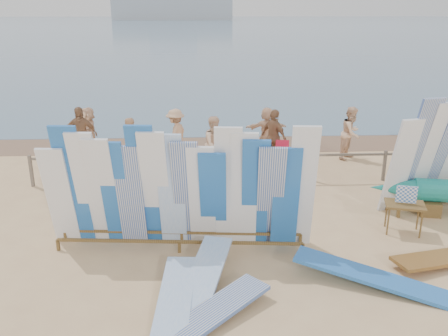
{
  "coord_description": "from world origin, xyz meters",
  "views": [
    {
      "loc": [
        -1.2,
        -9.68,
        4.78
      ],
      "look_at": [
        -0.7,
        1.21,
        1.06
      ],
      "focal_mm": 38.0,
      "sensor_mm": 36.0,
      "label": 1
    }
  ],
  "objects_px": {
    "flat_board_d": "(368,285)",
    "flat_board_e": "(202,327)",
    "beachgoer_1": "(132,144)",
    "beachgoer_5": "(267,129)",
    "vendor_table": "(403,217)",
    "beach_chair_right": "(248,162)",
    "beachgoer_3": "(176,134)",
    "beachgoer_4": "(274,137)",
    "flat_board_a": "(174,314)",
    "stroller": "(282,161)",
    "beach_chair_left": "(230,163)",
    "beachgoer_extra_1": "(80,135)",
    "beachgoer_2": "(215,145)",
    "beachgoer_8": "(351,133)",
    "beachgoer_11": "(89,130)",
    "side_surfboard_rack": "(435,160)",
    "main_surfboard_rack": "(179,194)"
  },
  "relations": [
    {
      "from": "flat_board_d",
      "to": "flat_board_e",
      "type": "bearing_deg",
      "value": 135.0
    },
    {
      "from": "beachgoer_1",
      "to": "beachgoer_5",
      "type": "distance_m",
      "value": 4.75
    },
    {
      "from": "vendor_table",
      "to": "beach_chair_right",
      "type": "bearing_deg",
      "value": 139.43
    },
    {
      "from": "beachgoer_3",
      "to": "beachgoer_4",
      "type": "distance_m",
      "value": 3.2
    },
    {
      "from": "flat_board_a",
      "to": "stroller",
      "type": "height_order",
      "value": "stroller"
    },
    {
      "from": "beach_chair_left",
      "to": "flat_board_e",
      "type": "bearing_deg",
      "value": -86.34
    },
    {
      "from": "beachgoer_extra_1",
      "to": "beachgoer_2",
      "type": "bearing_deg",
      "value": -14.38
    },
    {
      "from": "vendor_table",
      "to": "beachgoer_extra_1",
      "type": "distance_m",
      "value": 9.95
    },
    {
      "from": "flat_board_a",
      "to": "beachgoer_extra_1",
      "type": "distance_m",
      "value": 8.92
    },
    {
      "from": "beachgoer_1",
      "to": "beachgoer_extra_1",
      "type": "relative_size",
      "value": 0.91
    },
    {
      "from": "flat_board_e",
      "to": "beachgoer_5",
      "type": "relative_size",
      "value": 1.74
    },
    {
      "from": "beach_chair_left",
      "to": "beachgoer_8",
      "type": "height_order",
      "value": "beachgoer_8"
    },
    {
      "from": "stroller",
      "to": "beachgoer_8",
      "type": "distance_m",
      "value": 2.89
    },
    {
      "from": "beachgoer_11",
      "to": "beachgoer_3",
      "type": "distance_m",
      "value": 3.16
    },
    {
      "from": "beachgoer_extra_1",
      "to": "beachgoer_3",
      "type": "distance_m",
      "value": 3.02
    },
    {
      "from": "side_surfboard_rack",
      "to": "stroller",
      "type": "xyz_separation_m",
      "value": [
        -3.23,
        2.85,
        -0.91
      ]
    },
    {
      "from": "side_surfboard_rack",
      "to": "beach_chair_right",
      "type": "height_order",
      "value": "side_surfboard_rack"
    },
    {
      "from": "flat_board_e",
      "to": "flat_board_a",
      "type": "bearing_deg",
      "value": -169.84
    },
    {
      "from": "flat_board_a",
      "to": "beachgoer_1",
      "type": "xyz_separation_m",
      "value": [
        -1.64,
        7.31,
        0.83
      ]
    },
    {
      "from": "beachgoer_5",
      "to": "beachgoer_3",
      "type": "distance_m",
      "value": 3.19
    },
    {
      "from": "flat_board_d",
      "to": "beachgoer_11",
      "type": "xyz_separation_m",
      "value": [
        -6.85,
        8.66,
        0.79
      ]
    },
    {
      "from": "main_surfboard_rack",
      "to": "beachgoer_8",
      "type": "bearing_deg",
      "value": 52.75
    },
    {
      "from": "flat_board_e",
      "to": "flat_board_d",
      "type": "xyz_separation_m",
      "value": [
        3.01,
        1.04,
        0.0
      ]
    },
    {
      "from": "flat_board_e",
      "to": "flat_board_a",
      "type": "distance_m",
      "value": 0.57
    },
    {
      "from": "side_surfboard_rack",
      "to": "flat_board_a",
      "type": "xyz_separation_m",
      "value": [
        -6.1,
        -4.01,
        -1.29
      ]
    },
    {
      "from": "beachgoer_8",
      "to": "beachgoer_extra_1",
      "type": "height_order",
      "value": "beachgoer_extra_1"
    },
    {
      "from": "flat_board_d",
      "to": "beachgoer_11",
      "type": "height_order",
      "value": "beachgoer_11"
    },
    {
      "from": "stroller",
      "to": "beachgoer_extra_1",
      "type": "height_order",
      "value": "beachgoer_extra_1"
    },
    {
      "from": "side_surfboard_rack",
      "to": "vendor_table",
      "type": "relative_size",
      "value": 2.62
    },
    {
      "from": "flat_board_a",
      "to": "beachgoer_3",
      "type": "xyz_separation_m",
      "value": [
        -0.38,
        8.41,
        0.84
      ]
    },
    {
      "from": "vendor_table",
      "to": "beach_chair_right",
      "type": "xyz_separation_m",
      "value": [
        -3.04,
        4.48,
        -0.13
      ]
    },
    {
      "from": "vendor_table",
      "to": "beachgoer_5",
      "type": "xyz_separation_m",
      "value": [
        -2.21,
        6.42,
        0.41
      ]
    },
    {
      "from": "beach_chair_left",
      "to": "vendor_table",
      "type": "bearing_deg",
      "value": -40.32
    },
    {
      "from": "main_surfboard_rack",
      "to": "flat_board_a",
      "type": "bearing_deg",
      "value": -85.73
    },
    {
      "from": "side_surfboard_rack",
      "to": "beach_chair_right",
      "type": "bearing_deg",
      "value": 128.41
    },
    {
      "from": "stroller",
      "to": "beachgoer_4",
      "type": "relative_size",
      "value": 0.54
    },
    {
      "from": "beach_chair_left",
      "to": "beachgoer_11",
      "type": "distance_m",
      "value": 5.24
    },
    {
      "from": "flat_board_d",
      "to": "beachgoer_3",
      "type": "bearing_deg",
      "value": 52.34
    },
    {
      "from": "side_surfboard_rack",
      "to": "beachgoer_8",
      "type": "distance_m",
      "value": 4.31
    },
    {
      "from": "beach_chair_left",
      "to": "beachgoer_5",
      "type": "bearing_deg",
      "value": 66.27
    },
    {
      "from": "beachgoer_2",
      "to": "beachgoer_3",
      "type": "relative_size",
      "value": 1.03
    },
    {
      "from": "flat_board_d",
      "to": "beachgoer_1",
      "type": "relative_size",
      "value": 1.63
    },
    {
      "from": "flat_board_a",
      "to": "beachgoer_5",
      "type": "height_order",
      "value": "beachgoer_5"
    },
    {
      "from": "flat_board_d",
      "to": "main_surfboard_rack",
      "type": "bearing_deg",
      "value": 91.25
    },
    {
      "from": "beach_chair_right",
      "to": "beachgoer_1",
      "type": "height_order",
      "value": "beachgoer_1"
    },
    {
      "from": "beach_chair_right",
      "to": "beachgoer_11",
      "type": "relative_size",
      "value": 0.52
    },
    {
      "from": "main_surfboard_rack",
      "to": "beachgoer_4",
      "type": "distance_m",
      "value": 6.09
    },
    {
      "from": "beachgoer_1",
      "to": "vendor_table",
      "type": "bearing_deg",
      "value": -148.62
    },
    {
      "from": "flat_board_e",
      "to": "beach_chair_left",
      "type": "relative_size",
      "value": 3.5
    },
    {
      "from": "beachgoer_8",
      "to": "beachgoer_3",
      "type": "bearing_deg",
      "value": 129.09
    }
  ]
}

